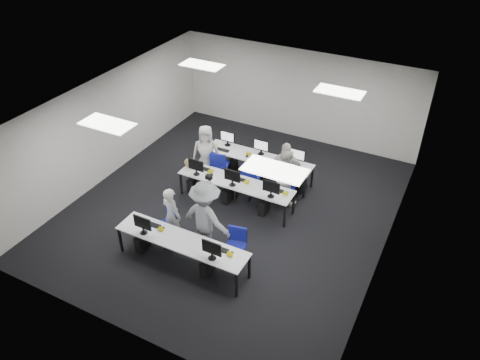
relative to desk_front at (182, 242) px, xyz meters
The scene contains 23 objects.
room 2.54m from the desk_front, 90.00° to the left, with size 9.00×9.02×3.00m.
ceiling_panels 3.33m from the desk_front, 90.00° to the left, with size 5.20×4.60×0.02m.
desk_front is the anchor object (origin of this frame).
desk_mid 2.60m from the desk_front, 90.00° to the left, with size 3.20×0.70×0.73m.
desk_back 4.00m from the desk_front, 90.00° to the left, with size 3.20×0.70×0.73m.
equipment_front 0.38m from the desk_front, behind, with size 2.51×0.41×1.19m.
equipment_mid 2.61m from the desk_front, 94.24° to the left, with size 2.91×0.41×1.19m.
equipment_back 4.04m from the desk_front, 87.27° to the left, with size 2.91×0.41×1.19m.
chair_0 1.01m from the desk_front, 147.70° to the left, with size 0.60×0.62×0.93m.
chair_1 1.26m from the desk_front, 29.37° to the left, with size 0.54×0.57×0.93m.
chair_2 3.43m from the desk_front, 110.57° to the left, with size 0.52×0.55×0.91m.
chair_3 3.09m from the desk_front, 88.92° to the left, with size 0.49×0.52×0.86m.
chair_4 3.50m from the desk_front, 70.92° to the left, with size 0.51×0.54×0.86m.
chair_5 3.58m from the desk_front, 105.56° to the left, with size 0.60×0.63×0.98m.
chair_6 3.36m from the desk_front, 88.14° to the left, with size 0.51×0.55×0.94m.
chair_7 3.69m from the desk_front, 72.72° to the left, with size 0.61×0.64×0.98m.
handbag 3.02m from the desk_front, 118.71° to the left, with size 0.33×0.21×0.27m, color olive.
student_0 0.94m from the desk_front, 137.42° to the left, with size 0.55×0.36×1.51m, color #BAB7AF.
student_1 3.50m from the desk_front, 71.95° to the left, with size 0.79×0.62×1.63m, color #BAB7AF.
student_2 3.65m from the desk_front, 111.98° to the left, with size 0.81×0.53×1.66m, color #BAB7AF.
student_3 3.57m from the desk_front, 73.06° to the left, with size 1.03×0.43×1.75m, color #BAB7AF.
photographer 0.79m from the desk_front, 71.71° to the left, with size 1.24×0.71×1.92m, color slate.
dslr_camera 1.59m from the desk_front, 74.22° to the left, with size 0.14×0.18×0.10m, color black.
Camera 1 is at (4.77, -8.77, 7.75)m, focal length 35.00 mm.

